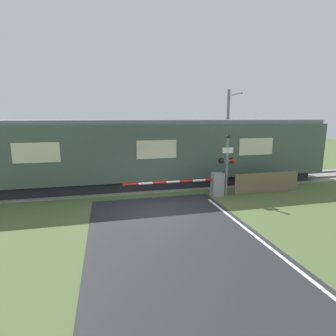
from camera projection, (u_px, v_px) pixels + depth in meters
name	position (u px, v px, depth m)	size (l,w,h in m)	color
ground_plane	(160.00, 211.00, 11.52)	(80.00, 80.00, 0.00)	#4C6033
track_bed	(145.00, 186.00, 15.70)	(36.00, 3.20, 0.13)	gray
train	(152.00, 153.00, 15.43)	(21.70, 2.73, 3.92)	black
crossing_barrier	(211.00, 184.00, 13.61)	(5.21, 0.44, 1.23)	gray
signal_post	(227.00, 162.00, 13.48)	(0.91, 0.26, 3.20)	gray
catenary_pole	(228.00, 131.00, 18.59)	(0.20, 1.90, 5.97)	slate
roadside_fence	(267.00, 183.00, 14.35)	(3.82, 0.06, 1.10)	#726047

